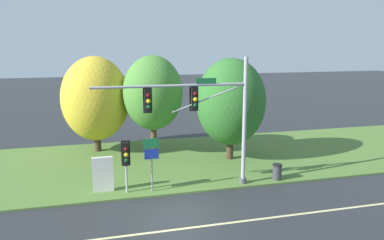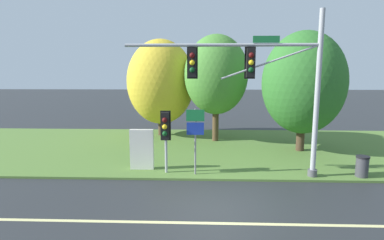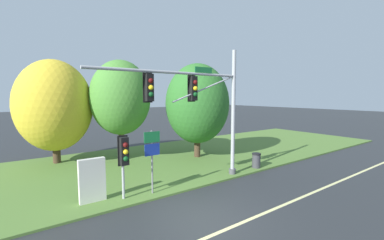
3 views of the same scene
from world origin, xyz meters
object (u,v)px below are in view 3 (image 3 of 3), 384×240
Objects in this scene: tree_left_of_mast at (120,98)px; tree_behind_signpost at (197,104)px; trash_bin at (256,160)px; route_sign_post at (152,152)px; traffic_signal_mast at (202,100)px; tree_nearest_road at (54,106)px; info_kiosk at (92,180)px; pedestrian_signal_near_kerb at (124,155)px.

tree_left_of_mast reaches higher than tree_behind_signpost.
route_sign_post is at bearing 179.54° from trash_bin.
traffic_signal_mast is 1.21× the size of tree_behind_signpost.
tree_nearest_road is 7.46× the size of trash_bin.
info_kiosk is at bearing 172.09° from traffic_signal_mast.
route_sign_post reaches higher than pedestrian_signal_near_kerb.
traffic_signal_mast is 4.40× the size of info_kiosk.
tree_behind_signpost is 9.87m from info_kiosk.
tree_nearest_road is at bearing 122.40° from traffic_signal_mast.
tree_left_of_mast is 1.02× the size of tree_behind_signpost.
tree_behind_signpost reaches higher than info_kiosk.
tree_nearest_road reaches higher than info_kiosk.
tree_left_of_mast reaches higher than trash_bin.
tree_nearest_road is (-5.60, 8.82, -0.43)m from traffic_signal_mast.
pedestrian_signal_near_kerb is at bearing 179.31° from trash_bin.
tree_left_of_mast is at bearing 153.03° from tree_behind_signpost.
traffic_signal_mast reaches higher than info_kiosk.
info_kiosk is (-8.60, -3.81, -3.01)m from tree_behind_signpost.
route_sign_post is 7.79m from tree_behind_signpost.
tree_nearest_road is 1.01× the size of tree_behind_signpost.
traffic_signal_mast is 4.80m from pedestrian_signal_near_kerb.
pedestrian_signal_near_kerb is 1.50× the size of info_kiosk.
traffic_signal_mast is at bearing -1.65° from pedestrian_signal_near_kerb.
traffic_signal_mast is 1.20× the size of tree_nearest_road.
route_sign_post is at bearing -1.98° from pedestrian_signal_near_kerb.
traffic_signal_mast is at bearing -124.88° from tree_behind_signpost.
tree_nearest_road is at bearing 91.28° from info_kiosk.
info_kiosk is at bearing -88.72° from tree_nearest_road.
tree_left_of_mast is (1.19, 6.97, 2.41)m from route_sign_post.
tree_behind_signpost is (4.88, -2.48, -0.45)m from tree_left_of_mast.
tree_left_of_mast is (-1.70, 7.05, 0.08)m from traffic_signal_mast.
trash_bin is (6.12, -7.03, -3.93)m from tree_left_of_mast.
tree_left_of_mast reaches higher than pedestrian_signal_near_kerb.
route_sign_post is at bearing -143.50° from tree_behind_signpost.
tree_left_of_mast is at bearing 131.05° from trash_bin.
traffic_signal_mast is 7.25m from tree_left_of_mast.
tree_behind_signpost reaches higher than route_sign_post.
traffic_signal_mast reaches higher than tree_nearest_road.
pedestrian_signal_near_kerb reaches higher than info_kiosk.
info_kiosk is at bearing 165.05° from route_sign_post.
tree_left_of_mast is 7.55× the size of trash_bin.
route_sign_post is 2.82m from info_kiosk.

